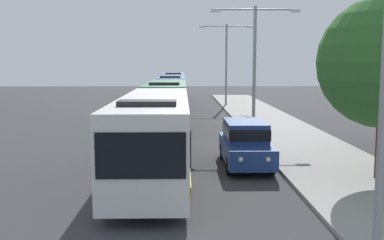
{
  "coord_description": "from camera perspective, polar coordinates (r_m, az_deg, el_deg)",
  "views": [
    {
      "loc": [
        -0.23,
        -4.33,
        4.33
      ],
      "look_at": [
        0.19,
        16.11,
        1.75
      ],
      "focal_mm": 42.47,
      "sensor_mm": 36.0,
      "label": 1
    }
  ],
  "objects": [
    {
      "name": "bus_middle",
      "position": [
        42.47,
        -2.61,
        3.63
      ],
      "size": [
        2.58,
        11.1,
        3.21
      ],
      "color": "#284C8C",
      "rests_on": "ground_plane"
    },
    {
      "name": "white_suv",
      "position": [
        19.22,
        6.72,
        -2.74
      ],
      "size": [
        1.86,
        4.86,
        1.9
      ],
      "color": "navy",
      "rests_on": "ground_plane"
    },
    {
      "name": "bus_lead",
      "position": [
        17.38,
        -4.69,
        -1.57
      ],
      "size": [
        2.58,
        11.77,
        3.21
      ],
      "color": "silver",
      "rests_on": "ground_plane"
    },
    {
      "name": "streetlamp_far",
      "position": [
        45.5,
        4.33,
        8.03
      ],
      "size": [
        5.4,
        0.28,
        7.95
      ],
      "color": "gray",
      "rests_on": "sidewalk"
    },
    {
      "name": "streetlamp_mid",
      "position": [
        27.8,
        7.87,
        8.05
      ],
      "size": [
        5.32,
        0.28,
        7.53
      ],
      "color": "gray",
      "rests_on": "sidewalk"
    },
    {
      "name": "bus_fourth_in_line",
      "position": [
        55.26,
        -2.28,
        4.45
      ],
      "size": [
        2.58,
        11.61,
        3.21
      ],
      "color": "#284C8C",
      "rests_on": "ground_plane"
    },
    {
      "name": "bus_second_in_line",
      "position": [
        30.09,
        -3.2,
        2.15
      ],
      "size": [
        2.58,
        11.6,
        3.21
      ],
      "color": "#33724C",
      "rests_on": "ground_plane"
    },
    {
      "name": "roadside_tree",
      "position": [
        17.59,
        23.0,
        6.68
      ],
      "size": [
        4.71,
        4.71,
        6.56
      ],
      "color": "#4C3823",
      "rests_on": "sidewalk"
    }
  ]
}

